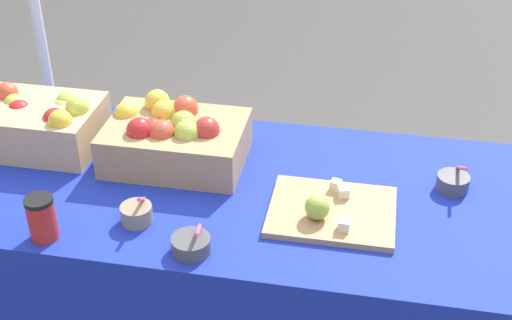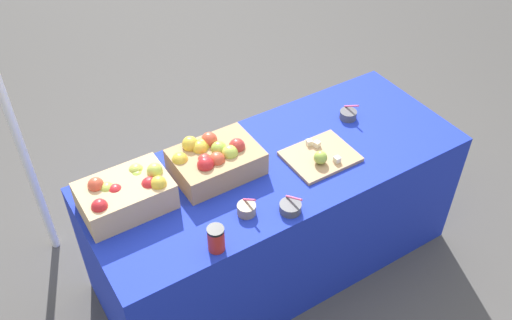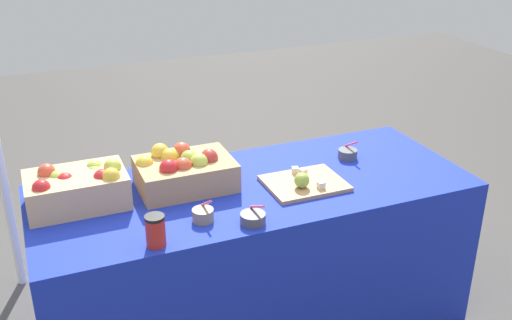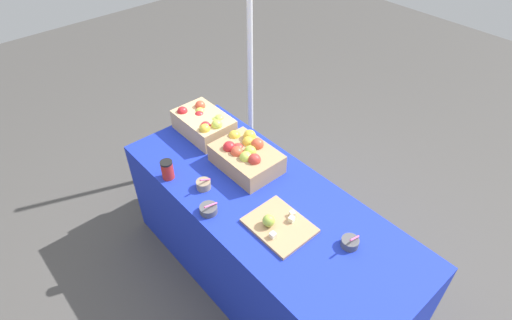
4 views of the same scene
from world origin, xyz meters
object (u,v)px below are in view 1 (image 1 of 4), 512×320
sample_bowl_near (137,214)px  apple_crate_left (35,122)px  cutting_board_front (330,211)px  sample_bowl_mid (453,182)px  coffee_cup (42,218)px  sample_bowl_far (191,244)px  apple_crate_middle (174,137)px

sample_bowl_near → apple_crate_left: bearing=143.4°
cutting_board_front → sample_bowl_mid: bearing=29.8°
apple_crate_left → cutting_board_front: apple_crate_left is taller
coffee_cup → sample_bowl_far: bearing=2.3°
sample_bowl_far → coffee_cup: size_ratio=0.83×
apple_crate_middle → sample_bowl_mid: bearing=-0.3°
apple_crate_left → coffee_cup: (0.22, -0.42, -0.02)m
apple_crate_left → sample_bowl_far: size_ratio=3.91×
sample_bowl_mid → coffee_cup: size_ratio=0.84×
apple_crate_middle → sample_bowl_mid: apple_crate_middle is taller
apple_crate_left → apple_crate_middle: (0.44, -0.00, -0.00)m
apple_crate_middle → sample_bowl_far: size_ratio=3.99×
sample_bowl_near → apple_crate_middle: bearing=87.6°
sample_bowl_far → apple_crate_left: bearing=145.7°
cutting_board_front → sample_bowl_near: bearing=-166.3°
cutting_board_front → sample_bowl_near: size_ratio=3.30×
apple_crate_left → cutting_board_front: size_ratio=1.18×
sample_bowl_far → apple_crate_middle: bearing=111.5°
apple_crate_left → coffee_cup: apple_crate_left is taller
apple_crate_middle → sample_bowl_far: bearing=-68.5°
apple_crate_left → sample_bowl_mid: (1.25, -0.01, -0.06)m
sample_bowl_mid → coffee_cup: 1.11m
apple_crate_middle → sample_bowl_far: 0.44m
sample_bowl_near → sample_bowl_far: 0.19m
apple_crate_left → sample_bowl_mid: apple_crate_left is taller
cutting_board_front → coffee_cup: (-0.71, -0.23, 0.04)m
apple_crate_left → cutting_board_front: bearing=-12.0°
apple_crate_left → cutting_board_front: 0.94m
apple_crate_left → coffee_cup: size_ratio=3.26×
coffee_cup → apple_crate_left: bearing=117.1°
apple_crate_middle → sample_bowl_near: bearing=-92.4°
sample_bowl_mid → sample_bowl_far: 0.76m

